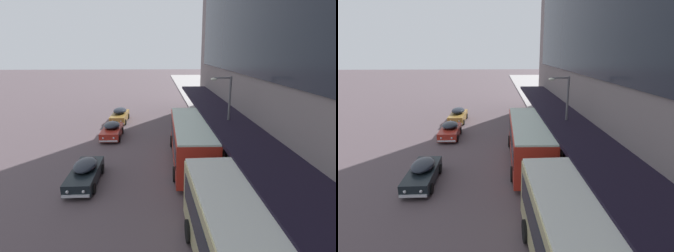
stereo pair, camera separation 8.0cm
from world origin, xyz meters
The scene contains 5 objects.
transit_bus_kerbside_rear centered at (3.70, 17.84, 1.82)m, with size 2.99×9.88×3.16m.
sedan_lead_near centered at (-3.15, 29.96, 0.80)m, with size 1.92×4.79×1.63m.
sedan_trailing_near centered at (-3.12, 23.98, 0.74)m, with size 1.86×4.33×1.50m.
sedan_second_mid centered at (-3.35, 14.90, 0.71)m, with size 1.79×4.55×1.42m.
street_lamp centered at (6.21, 17.62, 3.85)m, with size 1.50×0.28×6.29m.
Camera 1 is at (1.25, -0.44, 8.15)m, focal length 28.00 mm.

